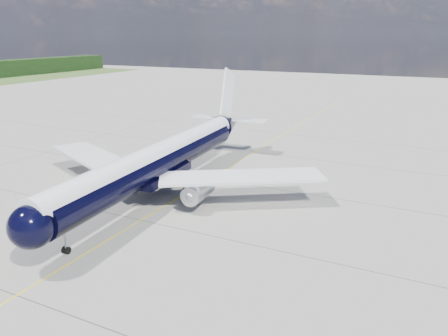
# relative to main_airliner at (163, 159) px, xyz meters

# --- Properties ---
(ground) EXTENTS (320.00, 320.00, 0.00)m
(ground) POSITION_rel_main_airliner_xyz_m (2.62, 11.85, -4.14)
(ground) COLOR #99968E
(ground) RESTS_ON ground
(taxiway_centerline) EXTENTS (0.16, 160.00, 0.01)m
(taxiway_centerline) POSITION_rel_main_airliner_xyz_m (2.62, 6.85, -4.14)
(taxiway_centerline) COLOR yellow
(taxiway_centerline) RESTS_ON ground
(main_airliner) EXTENTS (37.92, 46.25, 13.36)m
(main_airliner) POSITION_rel_main_airliner_xyz_m (0.00, 0.00, 0.00)
(main_airliner) COLOR black
(main_airliner) RESTS_ON ground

